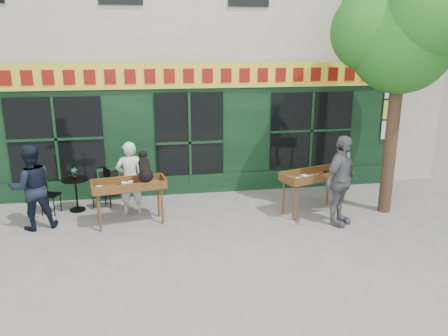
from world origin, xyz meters
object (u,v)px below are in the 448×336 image
(book_cart_right, at_px, (313,178))
(bistro_table, at_px, (76,188))
(book_cart_center, at_px, (129,187))
(man_right, at_px, (340,181))
(woman, at_px, (130,178))
(man_left, at_px, (32,187))
(dog, at_px, (145,166))

(book_cart_right, bearing_deg, bistro_table, 150.66)
(book_cart_right, distance_m, bistro_table, 5.44)
(book_cart_center, relative_size, bistro_table, 2.08)
(book_cart_right, bearing_deg, man_right, -86.75)
(man_right, height_order, bistro_table, man_right)
(bistro_table, bearing_deg, woman, -15.85)
(man_right, xyz_separation_m, man_left, (-6.34, 0.87, -0.07))
(woman, distance_m, man_right, 4.61)
(book_cart_right, height_order, man_left, man_left)
(book_cart_right, height_order, bistro_table, book_cart_right)
(book_cart_right, relative_size, man_left, 0.90)
(woman, relative_size, man_right, 0.86)
(woman, height_order, book_cart_right, woman)
(bistro_table, height_order, man_left, man_left)
(book_cart_right, xyz_separation_m, bistro_table, (-5.34, 1.02, -0.28))
(dog, bearing_deg, man_left, 167.07)
(book_cart_center, bearing_deg, bistro_table, 132.17)
(woman, height_order, bistro_table, woman)
(woman, bearing_deg, man_left, 6.52)
(dog, height_order, man_right, man_right)
(woman, xyz_separation_m, book_cart_right, (4.09, -0.66, -0.01))
(book_cart_center, xyz_separation_m, woman, (-0.00, 0.65, 0.01))
(bistro_table, bearing_deg, book_cart_center, -38.76)
(book_cart_right, bearing_deg, book_cart_center, 161.29)
(dog, relative_size, man_left, 0.33)
(woman, relative_size, book_cart_right, 1.03)
(dog, height_order, bistro_table, dog)
(dog, relative_size, book_cart_right, 0.37)
(woman, bearing_deg, man_right, 153.09)
(woman, bearing_deg, book_cart_right, 161.74)
(bistro_table, relative_size, man_left, 0.42)
(bistro_table, bearing_deg, man_left, -127.87)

